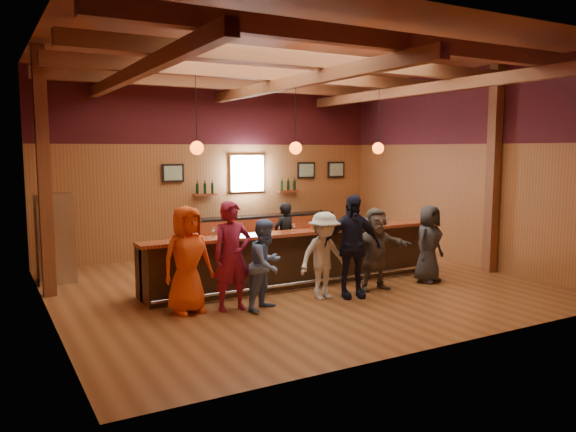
{
  "coord_description": "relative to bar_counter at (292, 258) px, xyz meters",
  "views": [
    {
      "loc": [
        -5.42,
        -9.44,
        2.68
      ],
      "look_at": [
        0.0,
        0.3,
        1.35
      ],
      "focal_mm": 35.0,
      "sensor_mm": 36.0,
      "label": 1
    }
  ],
  "objects": [
    {
      "name": "glass_a",
      "position": [
        -2.41,
        -0.31,
        0.71
      ],
      "size": [
        0.08,
        0.08,
        0.18
      ],
      "color": "silver",
      "rests_on": "bar_counter"
    },
    {
      "name": "wine_shelves",
      "position": [
        0.78,
        3.73,
        1.1
      ],
      "size": [
        3.0,
        0.18,
        0.3
      ],
      "color": "maroon",
      "rests_on": "room"
    },
    {
      "name": "stainless_fridge",
      "position": [
        -4.12,
        2.45,
        0.38
      ],
      "size": [
        0.7,
        0.7,
        1.8
      ],
      "primitive_type": "cube",
      "color": "silver",
      "rests_on": "ground"
    },
    {
      "name": "glass_c",
      "position": [
        -1.76,
        -0.24,
        0.71
      ],
      "size": [
        0.08,
        0.08,
        0.18
      ],
      "color": "silver",
      "rests_on": "bar_counter"
    },
    {
      "name": "bottle_b",
      "position": [
        0.69,
        -0.18,
        0.72
      ],
      "size": [
        0.08,
        0.08,
        0.35
      ],
      "color": "black",
      "rests_on": "bar_counter"
    },
    {
      "name": "pendant_lights",
      "position": [
        -0.02,
        -0.15,
        2.19
      ],
      "size": [
        4.24,
        0.24,
        1.37
      ],
      "color": "black",
      "rests_on": "room"
    },
    {
      "name": "customer_brown",
      "position": [
        1.14,
        -1.19,
        0.27
      ],
      "size": [
        1.51,
        0.6,
        1.59
      ],
      "primitive_type": "imported",
      "rotation": [
        0.0,
        0.0,
        -0.09
      ],
      "color": "#5B5249",
      "rests_on": "ground"
    },
    {
      "name": "framed_pictures",
      "position": [
        1.65,
        3.79,
        1.58
      ],
      "size": [
        5.35,
        0.05,
        0.45
      ],
      "color": "black",
      "rests_on": "room"
    },
    {
      "name": "customer_navy",
      "position": [
        0.42,
        -1.42,
        0.42
      ],
      "size": [
        1.18,
        0.74,
        1.88
      ],
      "primitive_type": "imported",
      "rotation": [
        0.0,
        0.0,
        -0.27
      ],
      "color": "black",
      "rests_on": "ground"
    },
    {
      "name": "back_bar_cabinet",
      "position": [
        1.18,
        3.57,
        -0.05
      ],
      "size": [
        4.0,
        0.52,
        0.95
      ],
      "color": "maroon",
      "rests_on": "ground"
    },
    {
      "name": "customer_redvest",
      "position": [
        -1.79,
        -1.13,
        0.39
      ],
      "size": [
        0.68,
        0.46,
        1.83
      ],
      "primitive_type": "imported",
      "rotation": [
        0.0,
        0.0,
        -0.03
      ],
      "color": "maroon",
      "rests_on": "ground"
    },
    {
      "name": "window",
      "position": [
        0.78,
        3.8,
        1.53
      ],
      "size": [
        0.95,
        0.09,
        0.95
      ],
      "color": "silver",
      "rests_on": "room"
    },
    {
      "name": "ice_bucket",
      "position": [
        0.4,
        -0.27,
        0.69
      ],
      "size": [
        0.19,
        0.19,
        0.21
      ],
      "primitive_type": "cylinder",
      "color": "brown",
      "rests_on": "bar_counter"
    },
    {
      "name": "glass_d",
      "position": [
        -0.8,
        -0.39,
        0.72
      ],
      "size": [
        0.08,
        0.08,
        0.19
      ],
      "color": "silver",
      "rests_on": "bar_counter"
    },
    {
      "name": "glass_e",
      "position": [
        -0.19,
        -0.38,
        0.7
      ],
      "size": [
        0.07,
        0.07,
        0.16
      ],
      "color": "silver",
      "rests_on": "bar_counter"
    },
    {
      "name": "room",
      "position": [
        -0.02,
        -0.09,
        2.69
      ],
      "size": [
        9.04,
        9.0,
        4.52
      ],
      "color": "brown",
      "rests_on": "ground"
    },
    {
      "name": "glass_g",
      "position": [
        1.5,
        -0.35,
        0.73
      ],
      "size": [
        0.09,
        0.09,
        0.19
      ],
      "color": "silver",
      "rests_on": "bar_counter"
    },
    {
      "name": "glass_b",
      "position": [
        -2.12,
        -0.41,
        0.71
      ],
      "size": [
        0.07,
        0.07,
        0.17
      ],
      "color": "silver",
      "rests_on": "bar_counter"
    },
    {
      "name": "bar_counter",
      "position": [
        0.0,
        0.0,
        0.0
      ],
      "size": [
        6.3,
        1.07,
        1.11
      ],
      "color": "black",
      "rests_on": "ground"
    },
    {
      "name": "bartender",
      "position": [
        0.37,
        1.01,
        0.24
      ],
      "size": [
        0.62,
        0.47,
        1.53
      ],
      "primitive_type": "imported",
      "rotation": [
        0.0,
        0.0,
        3.35
      ],
      "color": "black",
      "rests_on": "ground"
    },
    {
      "name": "customer_dark",
      "position": [
        2.47,
        -1.22,
        0.26
      ],
      "size": [
        0.87,
        0.69,
        1.57
      ],
      "primitive_type": "imported",
      "rotation": [
        0.0,
        0.0,
        0.27
      ],
      "color": "#2B2B2E",
      "rests_on": "ground"
    },
    {
      "name": "glass_f",
      "position": [
        0.63,
        -0.39,
        0.72
      ],
      "size": [
        0.08,
        0.08,
        0.19
      ],
      "color": "silver",
      "rests_on": "bar_counter"
    },
    {
      "name": "customer_orange",
      "position": [
        -2.5,
        -0.92,
        0.37
      ],
      "size": [
        0.94,
        0.68,
        1.77
      ],
      "primitive_type": "imported",
      "rotation": [
        0.0,
        0.0,
        0.15
      ],
      "color": "#EB4C16",
      "rests_on": "ground"
    },
    {
      "name": "customer_denim",
      "position": [
        -1.28,
        -1.37,
        0.24
      ],
      "size": [
        0.93,
        0.87,
        1.53
      ],
      "primitive_type": "imported",
      "rotation": [
        0.0,
        0.0,
        0.52
      ],
      "color": "#5776AF",
      "rests_on": "ground"
    },
    {
      "name": "bottle_a",
      "position": [
        0.5,
        -0.28,
        0.74
      ],
      "size": [
        0.08,
        0.08,
        0.39
      ],
      "color": "black",
      "rests_on": "bar_counter"
    },
    {
      "name": "glass_h",
      "position": [
        2.07,
        -0.37,
        0.73
      ],
      "size": [
        0.09,
        0.09,
        0.19
      ],
      "color": "silver",
      "rests_on": "bar_counter"
    },
    {
      "name": "customer_white",
      "position": [
        -0.07,
        -1.28,
        0.26
      ],
      "size": [
        1.05,
        0.64,
        1.57
      ],
      "primitive_type": "imported",
      "rotation": [
        0.0,
        0.0,
        0.05
      ],
      "color": "silver",
      "rests_on": "ground"
    }
  ]
}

